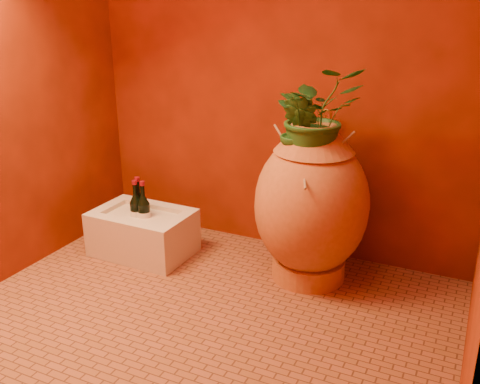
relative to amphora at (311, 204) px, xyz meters
The scene contains 10 objects.
floor 0.87m from the amphora, 118.52° to the right, with size 2.50×2.50×0.00m, color brown.
wall_back 0.93m from the amphora, 135.26° to the left, with size 2.50×0.02×2.50m, color #511504.
amphora is the anchor object (origin of this frame).
stone_basin 1.13m from the amphora, behind, with size 0.62×0.43×0.29m.
wine_bottle_a 1.08m from the amphora, behind, with size 0.08×0.08×0.34m.
wine_bottle_b 1.13m from the amphora, behind, with size 0.08×0.08×0.34m.
wine_bottle_c 1.13m from the amphora, behind, with size 0.08×0.08×0.34m.
wall_tap 0.49m from the amphora, 95.54° to the left, with size 0.07×0.16×0.17m.
plant_main 0.52m from the amphora, 65.46° to the right, with size 0.47×0.41×0.52m, color #1C4E1C.
plant_side 0.44m from the amphora, 129.55° to the right, with size 0.22×0.18×0.40m, color #1C4E1C.
Camera 1 is at (1.20, -2.08, 1.57)m, focal length 40.00 mm.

